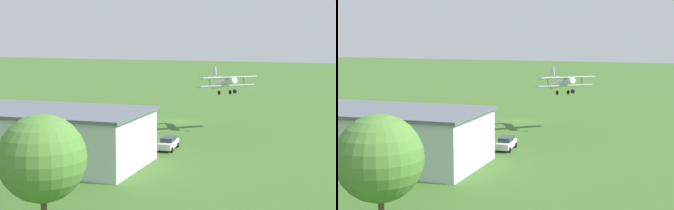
{
  "view_description": "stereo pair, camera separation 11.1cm",
  "coord_description": "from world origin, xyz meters",
  "views": [
    {
      "loc": [
        -29.44,
        83.41,
        14.34
      ],
      "look_at": [
        -2.78,
        13.73,
        4.51
      ],
      "focal_mm": 57.05,
      "sensor_mm": 36.0,
      "label": 1
    },
    {
      "loc": [
        -29.54,
        83.37,
        14.34
      ],
      "look_at": [
        -2.78,
        13.73,
        4.51
      ],
      "focal_mm": 57.05,
      "sensor_mm": 36.0,
      "label": 2
    }
  ],
  "objects": [
    {
      "name": "ground_plane",
      "position": [
        0.0,
        0.0,
        0.0
      ],
      "size": [
        400.0,
        400.0,
        0.0
      ],
      "primitive_type": "plane",
      "color": "#3D6628"
    },
    {
      "name": "hangar",
      "position": [
        5.75,
        33.39,
        3.09
      ],
      "size": [
        26.17,
        13.86,
        6.15
      ],
      "color": "silver",
      "rests_on": "ground_plane"
    },
    {
      "name": "biplane",
      "position": [
        -8.73,
        5.32,
        7.12
      ],
      "size": [
        8.26,
        8.26,
        4.05
      ],
      "color": "silver"
    },
    {
      "name": "car_white",
      "position": [
        -5.95,
        21.87,
        0.85
      ],
      "size": [
        2.29,
        4.68,
        1.63
      ],
      "color": "white",
      "rests_on": "ground_plane"
    },
    {
      "name": "car_yellow",
      "position": [
        17.18,
        22.02,
        0.85
      ],
      "size": [
        2.57,
        4.38,
        1.63
      ],
      "color": "gold",
      "rests_on": "ground_plane"
    },
    {
      "name": "person_crossing_taxiway",
      "position": [
        2.54,
        19.49,
        0.84
      ],
      "size": [
        0.42,
        0.42,
        1.68
      ],
      "color": "navy",
      "rests_on": "ground_plane"
    },
    {
      "name": "tree_by_windsock",
      "position": [
        -7.5,
        51.48,
        5.48
      ],
      "size": [
        6.47,
        6.47,
        8.73
      ],
      "color": "brown",
      "rests_on": "ground_plane"
    }
  ]
}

